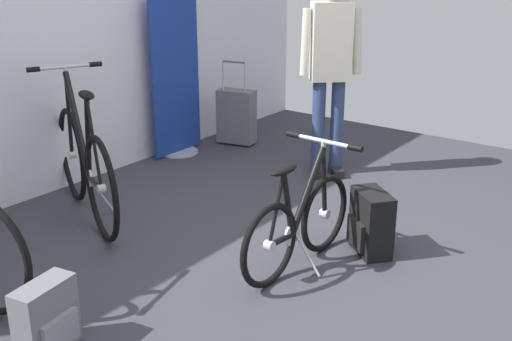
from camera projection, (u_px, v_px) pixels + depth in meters
name	position (u px, v px, depth m)	size (l,w,h in m)	color
ground_plane	(294.00, 263.00, 3.91)	(6.38, 6.38, 0.00)	#38383F
back_wall	(45.00, 17.00, 4.73)	(6.38, 0.10, 2.70)	silver
floor_banner_stand	(176.00, 85.00, 5.77)	(0.60, 0.36, 1.47)	#B7B7BC
folding_bike_foreground	(299.00, 222.00, 3.77)	(1.08, 0.53, 0.77)	black
display_bike_right	(85.00, 165.00, 4.45)	(0.73, 1.40, 1.06)	black
visitor_near_wall	(330.00, 62.00, 5.13)	(0.39, 0.41, 1.68)	navy
rolling_suitcase	(237.00, 116.00, 6.17)	(0.25, 0.39, 0.83)	slate
backpack_on_floor	(47.00, 319.00, 3.00)	(0.33, 0.21, 0.36)	slate
handbag_on_floor	(371.00, 223.00, 3.98)	(0.34, 0.36, 0.41)	black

